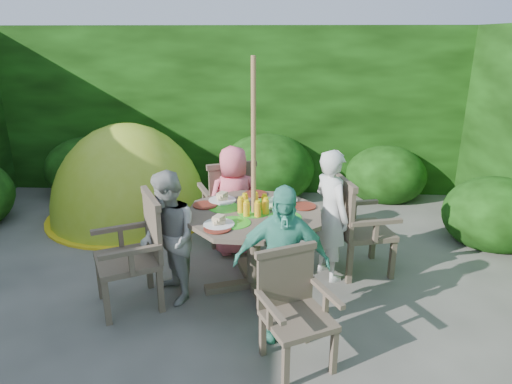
# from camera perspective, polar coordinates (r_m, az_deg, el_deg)

# --- Properties ---
(ground) EXTENTS (60.00, 60.00, 0.00)m
(ground) POSITION_cam_1_polar(r_m,az_deg,el_deg) (4.18, -8.75, -15.56)
(ground) COLOR #4D4A44
(ground) RESTS_ON ground
(hedge_enclosure) EXTENTS (9.00, 9.00, 2.50)m
(hedge_enclosure) POSITION_cam_1_polar(r_m,az_deg,el_deg) (4.89, -6.36, 5.77)
(hedge_enclosure) COLOR black
(hedge_enclosure) RESTS_ON ground
(patio_table) EXTENTS (1.73, 1.73, 0.94)m
(patio_table) POSITION_cam_1_polar(r_m,az_deg,el_deg) (4.33, -0.24, -4.05)
(patio_table) COLOR #463A2D
(patio_table) RESTS_ON ground
(parasol_pole) EXTENTS (0.06, 0.06, 2.20)m
(parasol_pole) POSITION_cam_1_polar(r_m,az_deg,el_deg) (4.18, -0.30, 1.46)
(parasol_pole) COLOR olive
(parasol_pole) RESTS_ON ground
(garden_chair_right) EXTENTS (0.65, 0.70, 0.99)m
(garden_chair_right) POSITION_cam_1_polar(r_m,az_deg,el_deg) (4.78, 12.40, -3.99)
(garden_chair_right) COLOR #463A2D
(garden_chair_right) RESTS_ON ground
(garden_chair_left) EXTENTS (0.74, 0.77, 1.00)m
(garden_chair_left) POSITION_cam_1_polar(r_m,az_deg,el_deg) (4.26, -14.74, -7.11)
(garden_chair_left) COLOR #463A2D
(garden_chair_left) RESTS_ON ground
(garden_chair_back) EXTENTS (0.74, 0.70, 0.98)m
(garden_chair_back) POSITION_cam_1_polar(r_m,az_deg,el_deg) (5.37, -3.45, -1.04)
(garden_chair_back) COLOR #463A2D
(garden_chair_back) RESTS_ON ground
(garden_chair_front) EXTENTS (0.65, 0.62, 0.84)m
(garden_chair_front) POSITION_cam_1_polar(r_m,az_deg,el_deg) (3.50, 4.71, -14.11)
(garden_chair_front) COLOR #463A2D
(garden_chair_front) RESTS_ON ground
(child_right) EXTENTS (0.51, 0.58, 1.33)m
(child_right) POSITION_cam_1_polar(r_m,az_deg,el_deg) (4.60, 9.35, -2.86)
(child_right) COLOR silver
(child_right) RESTS_ON ground
(child_left) EXTENTS (0.72, 0.76, 1.24)m
(child_left) POSITION_cam_1_polar(r_m,az_deg,el_deg) (4.22, -10.85, -5.72)
(child_left) COLOR #A7A6A1
(child_left) RESTS_ON ground
(child_back) EXTENTS (0.71, 0.59, 1.24)m
(child_back) POSITION_cam_1_polar(r_m,az_deg,el_deg) (5.07, -2.79, -1.12)
(child_back) COLOR #F46477
(child_back) RESTS_ON ground
(child_front) EXTENTS (0.77, 0.33, 1.31)m
(child_front) POSITION_cam_1_polar(r_m,az_deg,el_deg) (3.65, 3.22, -8.93)
(child_front) COLOR #4BB094
(child_front) RESTS_ON ground
(dome_tent) EXTENTS (2.29, 2.29, 2.55)m
(dome_tent) POSITION_cam_1_polar(r_m,az_deg,el_deg) (6.54, -15.29, -2.86)
(dome_tent) COLOR #A2BC24
(dome_tent) RESTS_ON ground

